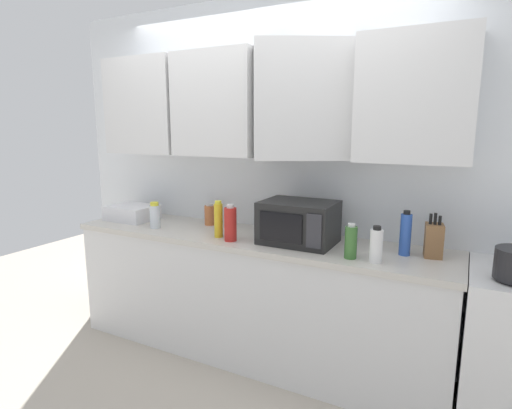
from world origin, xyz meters
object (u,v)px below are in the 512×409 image
at_px(bottle_green_oil, 351,242).
at_px(bottle_yellow_mustard, 218,220).
at_px(dish_rack, 132,213).
at_px(bottle_clear_tall, 155,216).
at_px(bottle_red_sauce, 230,224).
at_px(bottle_spice_jar, 210,215).
at_px(bottle_blue_cleaner, 405,234).
at_px(knife_block, 434,240).
at_px(microwave, 299,222).
at_px(bottle_white_jar, 376,245).

bearing_deg(bottle_green_oil, bottle_yellow_mustard, 177.53).
relative_size(dish_rack, bottle_clear_tall, 1.90).
xyz_separation_m(bottle_red_sauce, bottle_spice_jar, (-0.39, 0.32, -0.04)).
bearing_deg(bottle_green_oil, bottle_blue_cleaner, 38.02).
distance_m(bottle_clear_tall, bottle_red_sauce, 0.70).
distance_m(dish_rack, bottle_clear_tall, 0.39).
xyz_separation_m(dish_rack, bottle_blue_cleaner, (2.16, 0.04, 0.07)).
distance_m(knife_block, bottle_blue_cleaner, 0.16).
height_order(dish_rack, bottle_spice_jar, bottle_spice_jar).
relative_size(knife_block, bottle_yellow_mustard, 1.04).
bearing_deg(bottle_spice_jar, microwave, -10.86).
distance_m(bottle_green_oil, bottle_yellow_mustard, 0.95).
bearing_deg(microwave, bottle_spice_jar, 169.14).
bearing_deg(bottle_blue_cleaner, bottle_clear_tall, -174.59).
relative_size(bottle_blue_cleaner, bottle_spice_jar, 1.62).
bearing_deg(bottle_clear_tall, bottle_red_sauce, -3.76).
bearing_deg(bottle_spice_jar, bottle_blue_cleaner, -4.17).
height_order(knife_block, bottle_spice_jar, knife_block).
relative_size(bottle_red_sauce, bottle_yellow_mustard, 0.98).
bearing_deg(bottle_yellow_mustard, bottle_red_sauce, -19.43).
bearing_deg(bottle_spice_jar, bottle_green_oil, -14.89).
distance_m(bottle_white_jar, bottle_red_sauce, 0.97).
relative_size(microwave, bottle_white_jar, 2.25).
bearing_deg(bottle_blue_cleaner, bottle_spice_jar, 175.83).
bearing_deg(bottle_clear_tall, bottle_white_jar, -1.78).
bearing_deg(bottle_yellow_mustard, bottle_green_oil, -2.47).
distance_m(dish_rack, bottle_spice_jar, 0.70).
xyz_separation_m(knife_block, bottle_red_sauce, (-1.25, -0.26, 0.01)).
bearing_deg(bottle_blue_cleaner, knife_block, 14.38).
xyz_separation_m(bottle_green_oil, bottle_red_sauce, (-0.82, -0.00, 0.02)).
distance_m(bottle_spice_jar, bottle_yellow_mustard, 0.39).
bearing_deg(bottle_green_oil, dish_rack, 174.75).
relative_size(dish_rack, bottle_yellow_mustard, 1.47).
bearing_deg(bottle_yellow_mustard, knife_block, 8.79).
bearing_deg(microwave, knife_block, 6.09).
height_order(bottle_white_jar, bottle_yellow_mustard, bottle_yellow_mustard).
height_order(knife_block, bottle_yellow_mustard, knife_block).
relative_size(dish_rack, bottle_blue_cleaner, 1.39).
distance_m(microwave, bottle_yellow_mustard, 0.56).
distance_m(microwave, bottle_green_oil, 0.43).
height_order(knife_block, bottle_green_oil, knife_block).
xyz_separation_m(dish_rack, bottle_green_oil, (1.89, -0.17, 0.04)).
relative_size(bottle_clear_tall, bottle_red_sauce, 0.79).
distance_m(bottle_clear_tall, bottle_green_oil, 1.52).
height_order(knife_block, bottle_white_jar, knife_block).
distance_m(dish_rack, bottle_white_jar, 2.04).
xyz_separation_m(bottle_blue_cleaner, bottle_red_sauce, (-1.09, -0.22, -0.01)).
xyz_separation_m(microwave, bottle_red_sauce, (-0.43, -0.17, -0.02)).
height_order(bottle_spice_jar, bottle_yellow_mustard, bottle_yellow_mustard).
bearing_deg(bottle_blue_cleaner, bottle_green_oil, -141.98).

